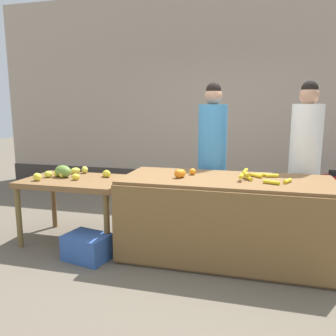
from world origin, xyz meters
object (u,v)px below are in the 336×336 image
vendor_woman_blue_shirt (212,159)px  vendor_woman_white_shirt (304,162)px  produce_sack (163,207)px  produce_crate (87,247)px

vendor_woman_blue_shirt → vendor_woman_white_shirt: bearing=0.8°
produce_sack → vendor_woman_white_shirt: bearing=-1.3°
vendor_woman_blue_shirt → vendor_woman_white_shirt: vendor_woman_white_shirt is taller
vendor_woman_blue_shirt → produce_crate: 1.75m
vendor_woman_white_shirt → produce_sack: (-1.68, 0.04, -0.66)m
vendor_woman_white_shirt → produce_crate: (-2.16, -1.11, -0.79)m
produce_crate → produce_sack: produce_sack is taller
vendor_woman_blue_shirt → vendor_woman_white_shirt: 1.05m
vendor_woman_blue_shirt → produce_crate: vendor_woman_blue_shirt is taller
produce_sack → produce_crate: bearing=-112.8°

